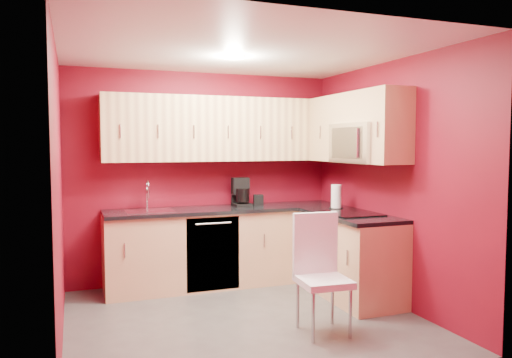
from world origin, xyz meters
TOP-DOWN VIEW (x-y plane):
  - floor at (0.00, 0.00)m, footprint 3.20×3.20m
  - ceiling at (0.00, 0.00)m, footprint 3.20×3.20m
  - wall_back at (0.00, 1.50)m, footprint 3.20×0.00m
  - wall_front at (0.00, -1.50)m, footprint 3.20×0.00m
  - wall_left at (-1.60, 0.00)m, footprint 0.00×3.00m
  - wall_right at (1.60, 0.00)m, footprint 0.00×3.00m
  - base_cabinets_back at (0.20, 1.20)m, footprint 2.80×0.60m
  - base_cabinets_right at (1.30, 0.25)m, footprint 0.60×1.30m
  - countertop_back at (0.20, 1.19)m, footprint 2.80×0.63m
  - countertop_right at (1.29, 0.23)m, footprint 0.63×1.27m
  - upper_cabinets_back at (0.20, 1.32)m, footprint 2.80×0.35m
  - upper_cabinets_right at (1.42, 0.44)m, footprint 0.35×1.55m
  - microwave at (1.39, 0.20)m, footprint 0.42×0.76m
  - cooktop at (1.28, 0.20)m, footprint 0.50×0.55m
  - sink at (-0.70, 1.20)m, footprint 0.52×0.42m
  - dishwasher_front at (-0.05, 0.91)m, footprint 0.60×0.02m
  - downlight at (0.00, 0.30)m, footprint 0.20×0.20m
  - coffee_maker at (0.40, 1.24)m, footprint 0.21×0.28m
  - napkin_holder at (0.63, 1.29)m, footprint 0.14×0.14m
  - paper_towel at (1.34, 0.65)m, footprint 0.18×0.18m
  - dining_chair at (0.53, -0.57)m, footprint 0.45×0.47m

SIDE VIEW (x-z plane):
  - floor at x=0.00m, z-range 0.00..0.00m
  - base_cabinets_back at x=0.20m, z-range 0.00..0.87m
  - base_cabinets_right at x=1.30m, z-range 0.00..0.87m
  - dishwasher_front at x=-0.05m, z-range 0.03..0.84m
  - dining_chair at x=0.53m, z-range 0.00..1.04m
  - countertop_back at x=0.20m, z-range 0.87..0.91m
  - countertop_right at x=1.29m, z-range 0.87..0.91m
  - cooktop at x=1.28m, z-range 0.91..0.92m
  - sink at x=-0.70m, z-range 0.77..1.12m
  - napkin_holder at x=0.63m, z-range 0.91..1.03m
  - paper_towel at x=1.34m, z-range 0.91..1.18m
  - coffee_maker at x=0.40m, z-range 0.91..1.25m
  - wall_back at x=0.00m, z-range -0.35..2.85m
  - wall_front at x=0.00m, z-range -0.35..2.85m
  - wall_left at x=-1.60m, z-range -0.25..2.75m
  - wall_right at x=1.60m, z-range -0.25..2.75m
  - microwave at x=1.39m, z-range 1.45..1.87m
  - upper_cabinets_back at x=0.20m, z-range 1.45..2.20m
  - upper_cabinets_right at x=1.42m, z-range 1.51..2.26m
  - downlight at x=0.00m, z-range 2.48..2.49m
  - ceiling at x=0.00m, z-range 2.50..2.50m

